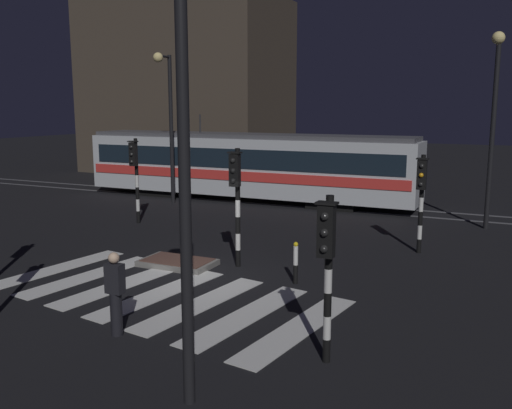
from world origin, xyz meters
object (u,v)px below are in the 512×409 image
Objects in this scene: traffic_light_corner_far_right at (421,189)px; street_lamp_near_kerb at (173,87)px; traffic_light_corner_far_left at (135,168)px; pedestrian_waiting_at_kerb at (115,293)px; traffic_light_corner_near_right at (327,255)px; street_lamp_trackside_right at (494,108)px; tram at (245,165)px; traffic_light_median_centre at (236,190)px; bollard_island_edge at (296,263)px; street_lamp_trackside_left at (168,110)px.

traffic_light_corner_far_right is 11.35m from street_lamp_near_kerb.
traffic_light_corner_far_left reaches higher than pedestrian_waiting_at_kerb.
traffic_light_corner_near_right is 0.43× the size of street_lamp_trackside_right.
street_lamp_trackside_right is at bearing 81.20° from traffic_light_corner_near_right.
traffic_light_corner_far_right is 0.18× the size of tram.
traffic_light_median_centre reaches higher than traffic_light_corner_far_right.
bollard_island_edge is (6.92, -11.18, -1.19)m from tram.
street_lamp_trackside_right is at bearing -11.28° from tram.
traffic_light_corner_far_left is 0.48× the size of street_lamp_trackside_left.
tram reaches higher than traffic_light_median_centre.
traffic_light_median_centre is at bearing 131.31° from traffic_light_corner_near_right.
street_lamp_near_kerb reaches higher than traffic_light_median_centre.
street_lamp_trackside_right is 10.63m from bollard_island_edge.
traffic_light_median_centre is 3.06× the size of bollard_island_edge.
street_lamp_trackside_left is 4.03× the size of pedestrian_waiting_at_kerb.
street_lamp_near_kerb is 6.85× the size of bollard_island_edge.
traffic_light_corner_far_left is at bearing -102.06° from tram.
street_lamp_trackside_right reaches higher than bollard_island_edge.
traffic_light_corner_near_right is 13.42m from street_lamp_trackside_right.
street_lamp_trackside_left is 13.52m from bollard_island_edge.
traffic_light_corner_far_left is 7.33m from traffic_light_median_centre.
traffic_light_corner_far_right is 10.14m from pedestrian_waiting_at_kerb.
pedestrian_waiting_at_kerb is 5.05m from bollard_island_edge.
traffic_light_median_centre reaches higher than traffic_light_corner_far_left.
tram reaches higher than traffic_light_corner_far_left.
street_lamp_near_kerb reaches higher than tram.
street_lamp_near_kerb is (10.25, -15.11, 0.39)m from street_lamp_trackside_left.
traffic_light_corner_near_right is 17.71m from tram.
street_lamp_trackside_left is 4.54m from tram.
street_lamp_trackside_right is 11.59m from tram.
traffic_light_corner_far_left is 11.08m from pedestrian_waiting_at_kerb.
bollard_island_edge is at bearing 95.46° from street_lamp_near_kerb.
street_lamp_near_kerb reaches higher than street_lamp_trackside_left.
traffic_light_corner_far_right is 2.78× the size of bollard_island_edge.
street_lamp_trackside_left is (-11.75, 12.74, 2.39)m from traffic_light_corner_near_right.
traffic_light_median_centre is at bearing -30.73° from traffic_light_corner_far_left.
pedestrian_waiting_at_kerb is (-4.19, -0.54, -1.13)m from traffic_light_corner_near_right.
street_lamp_trackside_left is 13.77m from street_lamp_trackside_right.
street_lamp_trackside_right is at bearing 53.25° from traffic_light_median_centre.
street_lamp_trackside_right reaches higher than traffic_light_median_centre.
traffic_light_corner_near_right is at bearing -98.80° from street_lamp_trackside_right.
traffic_light_median_centre reaches higher than traffic_light_corner_near_right.
traffic_light_corner_far_right is 0.41× the size of street_lamp_near_kerb.
traffic_light_corner_far_left is 4.95m from street_lamp_trackside_left.
street_lamp_trackside_left is 0.91× the size of street_lamp_near_kerb.
pedestrian_waiting_at_kerb is at bearing -114.27° from bollard_island_edge.
street_lamp_trackside_left reaches higher than traffic_light_corner_far_left.
pedestrian_waiting_at_kerb is at bearing -114.57° from street_lamp_trackside_right.
traffic_light_corner_far_right is (0.29, 8.49, 0.03)m from traffic_light_corner_near_right.
traffic_light_corner_near_right is 6.32m from traffic_light_median_centre.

